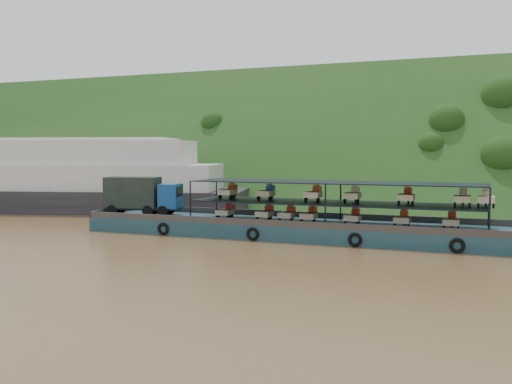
% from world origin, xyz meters
% --- Properties ---
extents(ground, '(160.00, 160.00, 0.00)m').
position_xyz_m(ground, '(0.00, 0.00, 0.00)').
color(ground, brown).
rests_on(ground, ground).
extents(hillside, '(140.00, 39.60, 39.60)m').
position_xyz_m(hillside, '(0.00, 36.00, 0.00)').
color(hillside, '#143613').
rests_on(hillside, ground).
extents(cargo_barge, '(35.08, 7.18, 4.65)m').
position_xyz_m(cargo_barge, '(1.80, -1.85, 1.17)').
color(cargo_barge, '#123640').
rests_on(cargo_barge, ground).
extents(passenger_ferry, '(43.47, 21.22, 8.54)m').
position_xyz_m(passenger_ferry, '(-28.22, 8.46, 3.70)').
color(passenger_ferry, black).
rests_on(passenger_ferry, ground).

